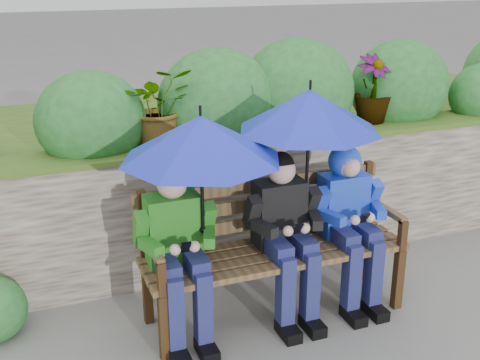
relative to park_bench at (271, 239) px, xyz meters
name	(u,v)px	position (x,y,z in m)	size (l,w,h in m)	color
ground	(245,313)	(-0.19, 0.00, -0.54)	(60.00, 60.00, 0.00)	slate
garden_backdrop	(176,161)	(-0.23, 1.59, 0.10)	(8.00, 2.85, 1.77)	brown
park_bench	(271,239)	(0.00, 0.00, 0.00)	(1.79, 0.52, 0.94)	#35210F
boy_left	(178,246)	(-0.67, -0.08, 0.11)	(0.50, 0.58, 1.15)	#216917
boy_middle	(285,228)	(0.06, -0.08, 0.11)	(0.50, 0.58, 1.14)	black
boy_right	(349,212)	(0.55, -0.07, 0.14)	(0.49, 0.59, 1.13)	#1B3DB4
umbrella_left	(201,138)	(-0.51, -0.09, 0.78)	(1.00, 1.00, 0.81)	#1B29CC
umbrella_right	(309,110)	(0.24, -0.02, 0.87)	(0.94, 0.94, 0.88)	#1B29CC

